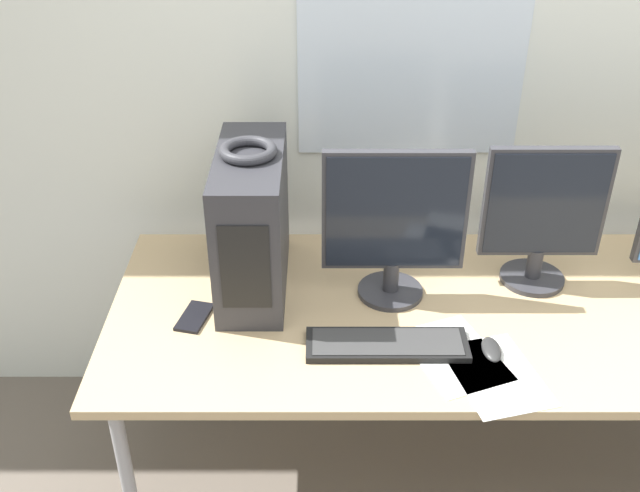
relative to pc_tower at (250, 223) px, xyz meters
name	(u,v)px	position (x,y,z in m)	size (l,w,h in m)	color
wall_back	(483,45)	(0.72, 0.42, 0.40)	(8.00, 0.07, 2.70)	silver
desk	(493,320)	(0.72, -0.13, -0.26)	(2.28, 0.85, 0.74)	tan
pc_tower	(250,223)	(0.00, 0.00, 0.00)	(0.19, 0.48, 0.43)	#2D2D33
headphones	(246,151)	(0.00, 0.00, 0.23)	(0.16, 0.16, 0.03)	#333338
monitor_main	(392,223)	(0.41, -0.05, 0.03)	(0.42, 0.20, 0.47)	#333338
monitor_right_near	(541,215)	(0.86, 0.02, 0.01)	(0.36, 0.20, 0.45)	#333338
keyboard	(385,344)	(0.38, -0.31, -0.21)	(0.44, 0.14, 0.02)	black
mouse	(489,349)	(0.66, -0.33, -0.20)	(0.05, 0.10, 0.02)	#2D2D2D
cell_phone	(192,317)	(-0.16, -0.18, -0.21)	(0.10, 0.15, 0.01)	black
paper_sheet_left	(494,374)	(0.66, -0.42, -0.22)	(0.28, 0.34, 0.00)	white
paper_sheet_front	(452,355)	(0.56, -0.34, -0.22)	(0.30, 0.35, 0.00)	white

